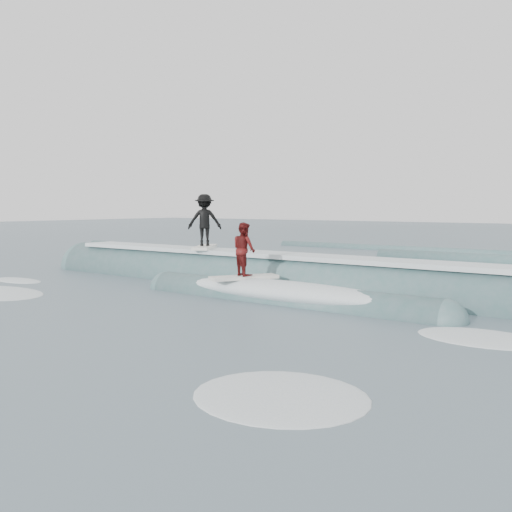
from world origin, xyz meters
The scene contains 6 objects.
ground centered at (0.00, 0.00, 0.00)m, with size 160.00×160.00×0.00m, color #3E525B.
breaking_wave centered at (0.29, 4.86, 0.05)m, with size 21.78×3.85×2.13m.
surfer_black centered at (-3.02, 5.22, 2.08)m, with size 1.50×2.00×1.93m.
surfer_red centered at (0.47, 3.02, 1.30)m, with size 1.47×2.01×1.64m.
whitewater centered at (-0.99, -0.86, 0.00)m, with size 17.83×7.06×0.10m.
far_swells centered at (0.59, 17.65, 0.00)m, with size 40.67×8.65×0.80m.
Camera 1 is at (10.52, -9.86, 2.66)m, focal length 40.00 mm.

